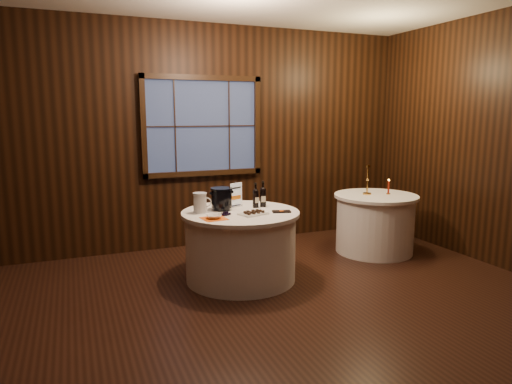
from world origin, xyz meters
name	(u,v)px	position (x,y,z in m)	size (l,w,h in m)	color
ground	(279,315)	(0.00, 0.00, 0.00)	(6.00, 6.00, 0.00)	black
back_wall	(202,134)	(0.00, 2.48, 1.54)	(6.00, 0.10, 3.00)	black
main_table	(241,245)	(0.00, 1.00, 0.39)	(1.28, 1.28, 0.77)	white
side_table	(375,223)	(2.00, 1.30, 0.39)	(1.08, 1.08, 0.77)	white
sign_stand	(236,198)	(0.04, 1.26, 0.87)	(0.17, 0.14, 0.28)	#B9B9C0
port_bottle_left	(256,197)	(0.23, 1.13, 0.89)	(0.07, 0.07, 0.28)	black
port_bottle_right	(263,196)	(0.32, 1.14, 0.90)	(0.07, 0.08, 0.29)	black
ice_bucket	(222,198)	(-0.16, 1.15, 0.90)	(0.24, 0.24, 0.25)	black
chocolate_plate	(253,213)	(0.07, 0.80, 0.79)	(0.33, 0.26, 0.04)	white
chocolate_box	(281,212)	(0.39, 0.79, 0.78)	(0.19, 0.10, 0.02)	black
grape_bunch	(226,214)	(-0.21, 0.86, 0.79)	(0.17, 0.08, 0.04)	black
glass_pitcher	(200,203)	(-0.42, 1.09, 0.88)	(0.20, 0.15, 0.22)	silver
orange_napkin	(214,219)	(-0.37, 0.77, 0.77)	(0.24, 0.24, 0.00)	orange
cracker_bowl	(214,217)	(-0.37, 0.77, 0.79)	(0.15, 0.15, 0.04)	white
brass_candlestick	(367,184)	(1.90, 1.36, 0.91)	(0.11, 0.11, 0.39)	gold
red_candle	(388,188)	(2.17, 1.26, 0.85)	(0.05, 0.05, 0.20)	gold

